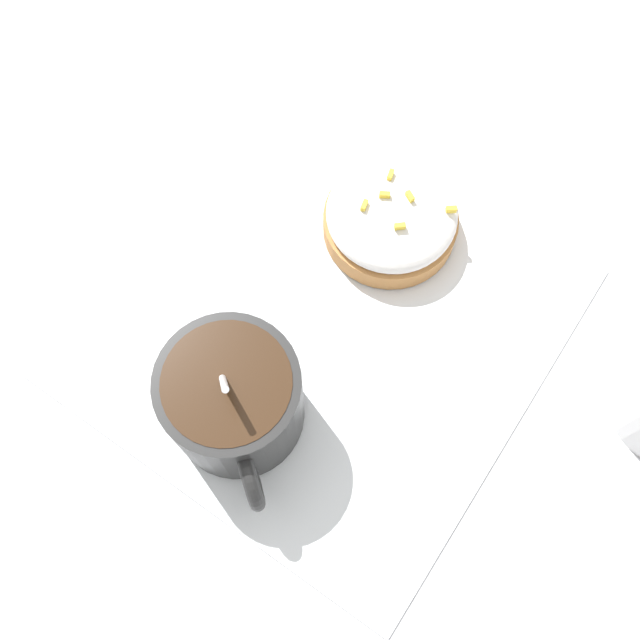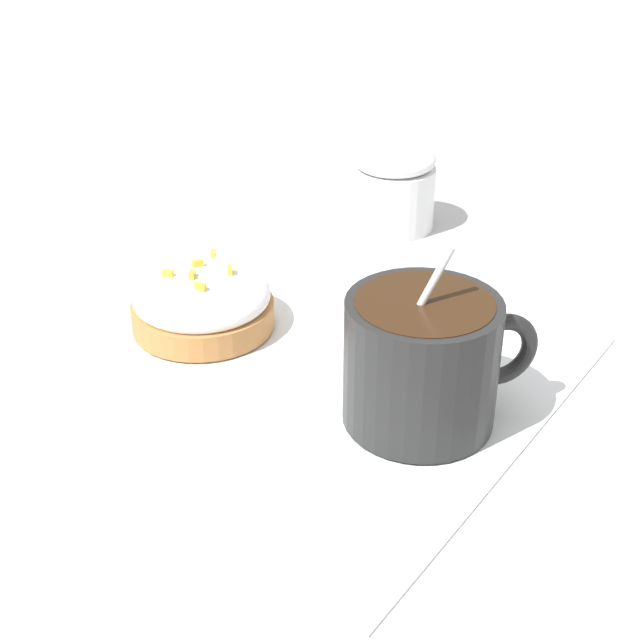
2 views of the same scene
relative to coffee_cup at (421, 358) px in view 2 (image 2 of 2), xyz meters
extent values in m
plane|color=#B2B2B7|center=(-0.08, 0.00, -0.04)|extent=(3.00, 3.00, 0.00)
cube|color=white|center=(-0.08, 0.00, -0.04)|extent=(0.29, 0.30, 0.00)
cylinder|color=black|center=(0.00, 0.00, 0.00)|extent=(0.08, 0.08, 0.07)
cylinder|color=#331E0F|center=(0.00, 0.00, 0.03)|extent=(0.07, 0.07, 0.01)
torus|color=black|center=(0.03, 0.04, 0.00)|extent=(0.03, 0.04, 0.04)
ellipsoid|color=silver|center=(0.01, 0.02, -0.03)|extent=(0.03, 0.03, 0.01)
cylinder|color=silver|center=(-0.01, -0.01, 0.02)|extent=(0.03, 0.04, 0.09)
cylinder|color=#B2753D|center=(-0.17, 0.00, -0.03)|extent=(0.09, 0.09, 0.02)
ellipsoid|color=white|center=(-0.17, 0.00, -0.02)|extent=(0.09, 0.09, 0.03)
cube|color=yellow|center=(-0.15, 0.02, 0.00)|extent=(0.01, 0.01, 0.00)
cube|color=yellow|center=(-0.17, 0.01, 0.00)|extent=(0.01, 0.01, 0.00)
cube|color=yellow|center=(-0.18, -0.01, 0.00)|extent=(0.01, 0.01, 0.00)
cube|color=yellow|center=(-0.15, -0.01, 0.00)|extent=(0.01, 0.00, 0.00)
cube|color=yellow|center=(-0.19, 0.03, -0.01)|extent=(0.01, 0.01, 0.00)
cube|color=yellow|center=(-0.16, -0.01, 0.00)|extent=(0.01, 0.01, 0.00)
cylinder|color=white|center=(-0.16, 0.22, -0.02)|extent=(0.07, 0.07, 0.05)
ellipsoid|color=white|center=(-0.16, 0.22, 0.01)|extent=(0.07, 0.07, 0.02)
camera|label=1|loc=(0.06, 0.11, 0.42)|focal=42.00mm
camera|label=2|loc=(0.20, -0.35, 0.25)|focal=50.00mm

